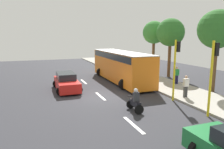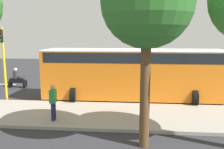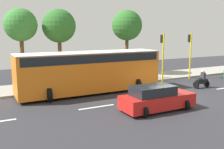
{
  "view_description": "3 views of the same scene",
  "coord_description": "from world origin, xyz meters",
  "px_view_note": "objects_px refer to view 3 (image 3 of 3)",
  "views": [
    {
      "loc": [
        -4.87,
        -15.79,
        4.71
      ],
      "look_at": [
        1.52,
        1.43,
        1.45
      ],
      "focal_mm": 34.19,
      "sensor_mm": 36.0,
      "label": 1
    },
    {
      "loc": [
        18.65,
        4.87,
        4.14
      ],
      "look_at": [
        3.18,
        3.46,
        1.5
      ],
      "focal_mm": 38.84,
      "sensor_mm": 36.0,
      "label": 2
    },
    {
      "loc": [
        -14.3,
        12.43,
        4.72
      ],
      "look_at": [
        1.91,
        3.91,
        1.63
      ],
      "focal_mm": 41.48,
      "sensor_mm": 36.0,
      "label": 3
    }
  ],
  "objects_px": {
    "traffic_light_corner": "(163,50)",
    "pedestrian_by_tree": "(156,69)",
    "motorcycle": "(202,80)",
    "street_tree_center": "(21,25)",
    "street_tree_south": "(127,26)",
    "street_tree_north": "(59,26)",
    "pedestrian_near_signal": "(107,69)",
    "traffic_light_midblock": "(190,49)",
    "car_red": "(156,99)",
    "city_bus": "(90,69)"
  },
  "relations": [
    {
      "from": "car_red",
      "to": "pedestrian_near_signal",
      "type": "distance_m",
      "value": 10.55
    },
    {
      "from": "motorcycle",
      "to": "traffic_light_midblock",
      "type": "bearing_deg",
      "value": -30.59
    },
    {
      "from": "pedestrian_by_tree",
      "to": "traffic_light_corner",
      "type": "xyz_separation_m",
      "value": [
        -0.99,
        0.03,
        1.87
      ]
    },
    {
      "from": "pedestrian_near_signal",
      "to": "traffic_light_corner",
      "type": "distance_m",
      "value": 5.63
    },
    {
      "from": "traffic_light_corner",
      "to": "street_tree_south",
      "type": "height_order",
      "value": "street_tree_south"
    },
    {
      "from": "pedestrian_by_tree",
      "to": "street_tree_south",
      "type": "distance_m",
      "value": 5.74
    },
    {
      "from": "pedestrian_near_signal",
      "to": "street_tree_north",
      "type": "distance_m",
      "value": 6.12
    },
    {
      "from": "city_bus",
      "to": "pedestrian_near_signal",
      "type": "bearing_deg",
      "value": -39.37
    },
    {
      "from": "pedestrian_by_tree",
      "to": "traffic_light_midblock",
      "type": "distance_m",
      "value": 4.01
    },
    {
      "from": "street_tree_north",
      "to": "traffic_light_corner",
      "type": "bearing_deg",
      "value": -122.68
    },
    {
      "from": "motorcycle",
      "to": "pedestrian_by_tree",
      "type": "xyz_separation_m",
      "value": [
        4.82,
        1.14,
        0.42
      ]
    },
    {
      "from": "city_bus",
      "to": "pedestrian_by_tree",
      "type": "xyz_separation_m",
      "value": [
        2.12,
        -7.82,
        -0.79
      ]
    },
    {
      "from": "pedestrian_by_tree",
      "to": "car_red",
      "type": "bearing_deg",
      "value": 143.04
    },
    {
      "from": "street_tree_center",
      "to": "street_tree_south",
      "type": "xyz_separation_m",
      "value": [
        -0.48,
        -10.7,
        0.07
      ]
    },
    {
      "from": "city_bus",
      "to": "traffic_light_midblock",
      "type": "height_order",
      "value": "traffic_light_midblock"
    },
    {
      "from": "traffic_light_corner",
      "to": "street_tree_north",
      "type": "xyz_separation_m",
      "value": [
        5.29,
        8.24,
        2.22
      ]
    },
    {
      "from": "motorcycle",
      "to": "street_tree_center",
      "type": "bearing_deg",
      "value": 54.92
    },
    {
      "from": "motorcycle",
      "to": "street_tree_center",
      "type": "height_order",
      "value": "street_tree_center"
    },
    {
      "from": "street_tree_south",
      "to": "traffic_light_corner",
      "type": "bearing_deg",
      "value": -167.65
    },
    {
      "from": "pedestrian_by_tree",
      "to": "traffic_light_midblock",
      "type": "height_order",
      "value": "traffic_light_midblock"
    },
    {
      "from": "car_red",
      "to": "street_tree_north",
      "type": "bearing_deg",
      "value": 10.14
    },
    {
      "from": "car_red",
      "to": "street_tree_north",
      "type": "relative_size",
      "value": 0.67
    },
    {
      "from": "car_red",
      "to": "street_tree_center",
      "type": "height_order",
      "value": "street_tree_center"
    },
    {
      "from": "street_tree_center",
      "to": "motorcycle",
      "type": "bearing_deg",
      "value": -125.08
    },
    {
      "from": "city_bus",
      "to": "pedestrian_by_tree",
      "type": "height_order",
      "value": "city_bus"
    },
    {
      "from": "traffic_light_corner",
      "to": "pedestrian_by_tree",
      "type": "bearing_deg",
      "value": -1.71
    },
    {
      "from": "motorcycle",
      "to": "street_tree_center",
      "type": "distance_m",
      "value": 16.41
    },
    {
      "from": "car_red",
      "to": "pedestrian_near_signal",
      "type": "height_order",
      "value": "pedestrian_near_signal"
    },
    {
      "from": "street_tree_center",
      "to": "street_tree_north",
      "type": "relative_size",
      "value": 0.99
    },
    {
      "from": "street_tree_north",
      "to": "traffic_light_midblock",
      "type": "bearing_deg",
      "value": -114.36
    },
    {
      "from": "pedestrian_by_tree",
      "to": "street_tree_south",
      "type": "bearing_deg",
      "value": 15.9
    },
    {
      "from": "car_red",
      "to": "traffic_light_midblock",
      "type": "xyz_separation_m",
      "value": [
        7.06,
        -9.46,
        2.22
      ]
    },
    {
      "from": "traffic_light_corner",
      "to": "street_tree_north",
      "type": "relative_size",
      "value": 0.66
    },
    {
      "from": "street_tree_center",
      "to": "street_tree_north",
      "type": "bearing_deg",
      "value": -89.05
    },
    {
      "from": "city_bus",
      "to": "street_tree_north",
      "type": "bearing_deg",
      "value": 4.06
    },
    {
      "from": "pedestrian_near_signal",
      "to": "motorcycle",
      "type": "bearing_deg",
      "value": -143.37
    },
    {
      "from": "pedestrian_near_signal",
      "to": "traffic_light_midblock",
      "type": "height_order",
      "value": "traffic_light_midblock"
    },
    {
      "from": "street_tree_north",
      "to": "street_tree_south",
      "type": "bearing_deg",
      "value": -94.31
    },
    {
      "from": "car_red",
      "to": "motorcycle",
      "type": "distance_m",
      "value": 7.89
    },
    {
      "from": "pedestrian_by_tree",
      "to": "traffic_light_midblock",
      "type": "xyz_separation_m",
      "value": [
        -0.99,
        -3.4,
        1.87
      ]
    },
    {
      "from": "street_tree_center",
      "to": "street_tree_south",
      "type": "distance_m",
      "value": 10.71
    },
    {
      "from": "pedestrian_near_signal",
      "to": "street_tree_south",
      "type": "height_order",
      "value": "street_tree_south"
    },
    {
      "from": "traffic_light_midblock",
      "to": "car_red",
      "type": "bearing_deg",
      "value": 126.73
    },
    {
      "from": "car_red",
      "to": "pedestrian_by_tree",
      "type": "height_order",
      "value": "pedestrian_by_tree"
    },
    {
      "from": "city_bus",
      "to": "traffic_light_corner",
      "type": "height_order",
      "value": "traffic_light_corner"
    },
    {
      "from": "traffic_light_midblock",
      "to": "street_tree_north",
      "type": "xyz_separation_m",
      "value": [
        5.29,
        11.67,
        2.22
      ]
    },
    {
      "from": "traffic_light_midblock",
      "to": "pedestrian_by_tree",
      "type": "bearing_deg",
      "value": 73.7
    },
    {
      "from": "traffic_light_midblock",
      "to": "street_tree_center",
      "type": "bearing_deg",
      "value": 70.98
    },
    {
      "from": "traffic_light_midblock",
      "to": "motorcycle",
      "type": "bearing_deg",
      "value": 149.41
    },
    {
      "from": "pedestrian_by_tree",
      "to": "street_tree_north",
      "type": "xyz_separation_m",
      "value": [
        4.29,
        8.27,
        4.09
      ]
    }
  ]
}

